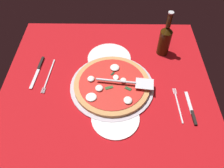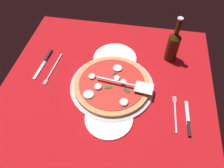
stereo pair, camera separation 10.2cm
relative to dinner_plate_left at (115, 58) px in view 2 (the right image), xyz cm
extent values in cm
cube|color=#AC1016|center=(19.16, -0.68, -1.00)|extent=(98.11, 98.11, 0.80)
cube|color=white|center=(-26.63, -39.92, -0.55)|extent=(6.54, 6.54, 0.10)
cube|color=white|center=(-26.63, -26.84, -0.55)|extent=(6.54, 6.54, 0.10)
cube|color=white|center=(-26.63, -13.76, -0.55)|extent=(6.54, 6.54, 0.10)
cube|color=white|center=(-26.63, -0.68, -0.55)|extent=(6.54, 6.54, 0.10)
cube|color=white|center=(-26.63, 12.41, -0.55)|extent=(6.54, 6.54, 0.10)
cube|color=silver|center=(-26.63, 25.49, -0.55)|extent=(6.54, 6.54, 0.10)
cube|color=white|center=(-26.63, 38.57, -0.55)|extent=(6.54, 6.54, 0.10)
cube|color=white|center=(-20.09, -46.46, -0.55)|extent=(6.54, 6.54, 0.10)
cube|color=white|center=(-20.09, -33.38, -0.55)|extent=(6.54, 6.54, 0.10)
cube|color=white|center=(-20.09, -20.30, -0.55)|extent=(6.54, 6.54, 0.10)
cube|color=white|center=(-20.09, -7.22, -0.55)|extent=(6.54, 6.54, 0.10)
cube|color=white|center=(-20.09, 5.86, -0.55)|extent=(6.54, 6.54, 0.10)
cube|color=white|center=(-20.09, 18.95, -0.55)|extent=(6.54, 6.54, 0.10)
cube|color=white|center=(-20.09, 32.03, -0.55)|extent=(6.54, 6.54, 0.10)
cube|color=white|center=(-20.09, 45.11, -0.55)|extent=(6.54, 6.54, 0.10)
cube|color=white|center=(-13.54, -39.92, -0.55)|extent=(6.54, 6.54, 0.10)
cube|color=white|center=(-13.54, -26.84, -0.55)|extent=(6.54, 6.54, 0.10)
cube|color=white|center=(-13.54, -13.76, -0.55)|extent=(6.54, 6.54, 0.10)
cube|color=white|center=(-13.54, -0.68, -0.55)|extent=(6.54, 6.54, 0.10)
cube|color=white|center=(-13.54, 12.41, -0.55)|extent=(6.54, 6.54, 0.10)
cube|color=silver|center=(-13.54, 25.49, -0.55)|extent=(6.54, 6.54, 0.10)
cube|color=silver|center=(-13.54, 38.57, -0.55)|extent=(6.54, 6.54, 0.10)
cube|color=white|center=(-7.00, -46.46, -0.55)|extent=(6.54, 6.54, 0.10)
cube|color=white|center=(-7.00, -33.38, -0.55)|extent=(6.54, 6.54, 0.10)
cube|color=white|center=(-7.00, -20.30, -0.55)|extent=(6.54, 6.54, 0.10)
cube|color=white|center=(-7.00, -7.22, -0.55)|extent=(6.54, 6.54, 0.10)
cube|color=white|center=(-7.00, 5.86, -0.55)|extent=(6.54, 6.54, 0.10)
cube|color=white|center=(-7.00, 18.95, -0.55)|extent=(6.54, 6.54, 0.10)
cube|color=white|center=(-7.00, 32.03, -0.55)|extent=(6.54, 6.54, 0.10)
cube|color=white|center=(-7.00, 45.11, -0.55)|extent=(6.54, 6.54, 0.10)
cube|color=white|center=(-0.46, -39.92, -0.55)|extent=(6.54, 6.54, 0.10)
cube|color=white|center=(-0.46, -26.84, -0.55)|extent=(6.54, 6.54, 0.10)
cube|color=white|center=(-0.46, -13.76, -0.55)|extent=(6.54, 6.54, 0.10)
cube|color=white|center=(-0.46, -0.68, -0.55)|extent=(6.54, 6.54, 0.10)
cube|color=white|center=(-0.46, 12.41, -0.55)|extent=(6.54, 6.54, 0.10)
cube|color=silver|center=(-0.46, 25.49, -0.55)|extent=(6.54, 6.54, 0.10)
cube|color=white|center=(-0.46, 38.57, -0.55)|extent=(6.54, 6.54, 0.10)
cube|color=white|center=(6.08, -46.46, -0.55)|extent=(6.54, 6.54, 0.10)
cube|color=white|center=(6.08, -33.38, -0.55)|extent=(6.54, 6.54, 0.10)
cube|color=white|center=(6.08, -20.30, -0.55)|extent=(6.54, 6.54, 0.10)
cube|color=white|center=(6.08, -7.22, -0.55)|extent=(6.54, 6.54, 0.10)
cube|color=white|center=(6.08, 5.86, -0.55)|extent=(6.54, 6.54, 0.10)
cube|color=white|center=(6.08, 18.95, -0.55)|extent=(6.54, 6.54, 0.10)
cube|color=silver|center=(6.08, 32.03, -0.55)|extent=(6.54, 6.54, 0.10)
cube|color=silver|center=(6.08, 45.11, -0.55)|extent=(6.54, 6.54, 0.10)
cube|color=white|center=(12.62, -39.92, -0.55)|extent=(6.54, 6.54, 0.10)
cube|color=white|center=(12.62, -26.84, -0.55)|extent=(6.54, 6.54, 0.10)
cube|color=white|center=(12.62, -13.76, -0.55)|extent=(6.54, 6.54, 0.10)
cube|color=white|center=(12.62, -0.68, -0.55)|extent=(6.54, 6.54, 0.10)
cube|color=white|center=(12.62, 12.41, -0.55)|extent=(6.54, 6.54, 0.10)
cube|color=silver|center=(12.62, 25.49, -0.55)|extent=(6.54, 6.54, 0.10)
cube|color=white|center=(12.62, 38.57, -0.55)|extent=(6.54, 6.54, 0.10)
cube|color=white|center=(19.16, -46.46, -0.55)|extent=(6.54, 6.54, 0.10)
cube|color=white|center=(19.16, -33.38, -0.55)|extent=(6.54, 6.54, 0.10)
cube|color=white|center=(19.16, -20.30, -0.55)|extent=(6.54, 6.54, 0.10)
cube|color=white|center=(19.16, -7.22, -0.55)|extent=(6.54, 6.54, 0.10)
cube|color=silver|center=(19.16, 5.86, -0.55)|extent=(6.54, 6.54, 0.10)
cube|color=white|center=(19.16, 18.95, -0.55)|extent=(6.54, 6.54, 0.10)
cube|color=white|center=(19.16, 32.03, -0.55)|extent=(6.54, 6.54, 0.10)
cube|color=white|center=(19.16, 45.11, -0.55)|extent=(6.54, 6.54, 0.10)
cube|color=silver|center=(25.70, -39.92, -0.55)|extent=(6.54, 6.54, 0.10)
cube|color=white|center=(25.70, -26.84, -0.55)|extent=(6.54, 6.54, 0.10)
cube|color=white|center=(25.70, -13.76, -0.55)|extent=(6.54, 6.54, 0.10)
cube|color=white|center=(25.70, -0.68, -0.55)|extent=(6.54, 6.54, 0.10)
cube|color=white|center=(25.70, 12.41, -0.55)|extent=(6.54, 6.54, 0.10)
cube|color=white|center=(25.70, 25.49, -0.55)|extent=(6.54, 6.54, 0.10)
cube|color=silver|center=(25.70, 38.57, -0.55)|extent=(6.54, 6.54, 0.10)
cube|color=white|center=(32.24, -46.46, -0.55)|extent=(6.54, 6.54, 0.10)
cube|color=white|center=(32.24, -33.38, -0.55)|extent=(6.54, 6.54, 0.10)
cube|color=silver|center=(32.24, -20.30, -0.55)|extent=(6.54, 6.54, 0.10)
cube|color=white|center=(32.24, -7.22, -0.55)|extent=(6.54, 6.54, 0.10)
cube|color=white|center=(32.24, 5.86, -0.55)|extent=(6.54, 6.54, 0.10)
cube|color=white|center=(32.24, 18.95, -0.55)|extent=(6.54, 6.54, 0.10)
cube|color=white|center=(32.24, 32.03, -0.55)|extent=(6.54, 6.54, 0.10)
cube|color=white|center=(32.24, 45.11, -0.55)|extent=(6.54, 6.54, 0.10)
cube|color=white|center=(38.78, -39.92, -0.55)|extent=(6.54, 6.54, 0.10)
cube|color=silver|center=(38.78, -26.84, -0.55)|extent=(6.54, 6.54, 0.10)
cube|color=white|center=(38.78, -13.76, -0.55)|extent=(6.54, 6.54, 0.10)
cube|color=white|center=(38.78, -0.68, -0.55)|extent=(6.54, 6.54, 0.10)
cube|color=white|center=(38.78, 12.41, -0.55)|extent=(6.54, 6.54, 0.10)
cube|color=white|center=(38.78, 25.49, -0.55)|extent=(6.54, 6.54, 0.10)
cube|color=white|center=(38.78, 38.57, -0.55)|extent=(6.54, 6.54, 0.10)
cube|color=white|center=(45.32, -33.38, -0.55)|extent=(6.54, 6.54, 0.10)
cube|color=white|center=(45.32, -20.30, -0.55)|extent=(6.54, 6.54, 0.10)
cube|color=white|center=(45.32, -7.22, -0.55)|extent=(6.54, 6.54, 0.10)
cube|color=silver|center=(45.32, 5.86, -0.55)|extent=(6.54, 6.54, 0.10)
cube|color=white|center=(45.32, 18.95, -0.55)|extent=(6.54, 6.54, 0.10)
cube|color=white|center=(45.32, 32.03, -0.55)|extent=(6.54, 6.54, 0.10)
cube|color=white|center=(45.32, 45.11, -0.55)|extent=(6.54, 6.54, 0.10)
cube|color=white|center=(51.86, -26.84, -0.55)|extent=(6.54, 6.54, 0.10)
cube|color=silver|center=(51.86, -13.76, -0.55)|extent=(6.54, 6.54, 0.10)
cube|color=white|center=(51.86, -0.68, -0.55)|extent=(6.54, 6.54, 0.10)
cube|color=white|center=(51.86, 12.41, -0.55)|extent=(6.54, 6.54, 0.10)
cube|color=silver|center=(51.86, 25.49, -0.55)|extent=(6.54, 6.54, 0.10)
cube|color=silver|center=(58.40, -33.38, -0.55)|extent=(6.54, 6.54, 0.10)
cube|color=white|center=(58.40, -20.30, -0.55)|extent=(6.54, 6.54, 0.10)
cylinder|color=#B9B0BB|center=(18.64, 1.71, 0.10)|extent=(38.78, 38.78, 1.20)
cylinder|color=silver|center=(0.00, 0.00, 0.00)|extent=(22.30, 22.30, 1.00)
cylinder|color=white|center=(35.65, 3.36, 0.00)|extent=(20.17, 20.17, 1.00)
cylinder|color=tan|center=(18.64, 1.71, 1.53)|extent=(35.09, 35.09, 1.68)
cylinder|color=red|center=(18.64, 1.71, 2.52)|extent=(30.40, 30.40, 0.30)
ellipsoid|color=white|center=(9.66, 2.89, 3.28)|extent=(4.51, 4.39, 1.22)
ellipsoid|color=white|center=(15.78, 3.45, 3.14)|extent=(3.25, 2.67, 0.93)
ellipsoid|color=white|center=(27.22, -7.15, 3.18)|extent=(4.67, 4.77, 1.01)
ellipsoid|color=white|center=(22.36, -3.97, 3.31)|extent=(3.72, 3.45, 1.28)
ellipsoid|color=silver|center=(17.78, 6.89, 3.36)|extent=(3.11, 2.85, 1.39)
ellipsoid|color=white|center=(16.99, -8.01, 3.35)|extent=(3.44, 3.26, 1.35)
ellipsoid|color=white|center=(28.78, 8.60, 3.32)|extent=(4.00, 3.68, 1.30)
cube|color=#1D3C21|center=(13.19, 1.94, 2.82)|extent=(2.28, 1.96, 0.30)
cube|color=#265323|center=(21.68, 0.47, 2.82)|extent=(2.48, 3.81, 0.30)
cube|color=#1C4421|center=(22.12, 8.95, 2.82)|extent=(2.65, 3.27, 0.30)
cube|color=silver|center=(20.36, 16.29, 4.21)|extent=(7.11, 8.70, 0.30)
cylinder|color=silver|center=(18.83, 3.43, 4.56)|extent=(3.10, 17.85, 1.00)
cube|color=silver|center=(10.70, -31.99, -0.20)|extent=(18.92, 15.11, 0.60)
cube|color=silver|center=(10.94, -28.91, 0.23)|extent=(18.58, 2.04, 0.25)
cube|color=silver|center=(21.65, -30.40, 0.23)|extent=(3.01, 0.45, 0.25)
cube|color=silver|center=(21.68, -29.96, 0.23)|extent=(3.01, 0.45, 0.25)
cube|color=silver|center=(21.72, -29.53, 0.23)|extent=(3.01, 0.45, 0.25)
cube|color=silver|center=(21.75, -29.09, 0.23)|extent=(3.01, 0.45, 0.25)
cube|color=black|center=(4.24, -34.60, 0.50)|extent=(8.39, 1.84, 0.80)
cube|color=silver|center=(13.57, -35.32, 0.23)|extent=(14.63, 2.53, 0.25)
cube|color=white|center=(30.22, 33.23, -0.20)|extent=(20.43, 12.06, 0.60)
cube|color=silver|center=(30.32, 30.70, 0.23)|extent=(15.17, 1.20, 0.25)
cube|color=silver|center=(21.23, 31.00, 0.23)|extent=(3.01, 0.34, 0.25)
cube|color=silver|center=(21.24, 30.56, 0.23)|extent=(3.01, 0.34, 0.25)
cube|color=silver|center=(21.26, 30.12, 0.23)|extent=(3.01, 0.34, 0.25)
cube|color=silver|center=(21.28, 29.68, 0.23)|extent=(3.01, 0.34, 0.25)
cube|color=black|center=(35.27, 35.97, 0.50)|extent=(6.90, 1.47, 0.80)
cube|color=silver|center=(27.55, 35.67, 0.23)|extent=(12.05, 1.87, 0.25)
cylinder|color=#311E07|center=(-5.08, 28.00, 6.42)|extent=(6.05, 6.05, 13.85)
cone|color=#311E07|center=(-5.08, 28.00, 14.89)|extent=(6.05, 6.05, 3.09)
cylinder|color=#311E07|center=(-5.08, 28.00, 19.99)|extent=(2.32, 2.32, 7.11)
cylinder|color=#B7B7BC|center=(-5.08, 28.00, 23.84)|extent=(2.66, 2.66, 0.60)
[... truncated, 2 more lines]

